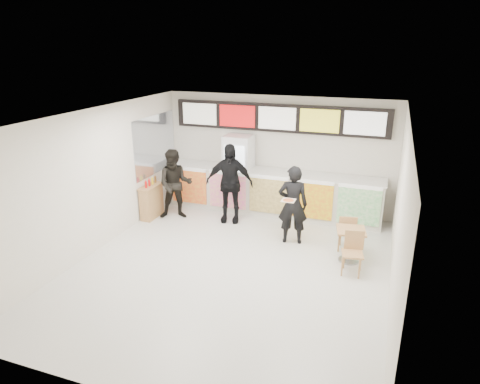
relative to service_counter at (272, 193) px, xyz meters
The scene contains 15 objects.
floor 3.15m from the service_counter, 90.00° to the right, with size 7.00×7.00×0.00m, color beige.
ceiling 3.93m from the service_counter, 90.00° to the right, with size 7.00×7.00×0.00m, color white.
wall_back 1.01m from the service_counter, 90.00° to the left, with size 6.00×6.00×0.00m, color silver.
wall_left 4.41m from the service_counter, 134.13° to the right, with size 7.00×7.00×0.00m, color silver.
wall_right 4.41m from the service_counter, 45.87° to the right, with size 7.00×7.00×0.00m, color silver.
service_counter is the anchor object (origin of this frame).
menu_board 1.90m from the service_counter, 90.00° to the left, with size 5.50×0.14×0.70m.
drinks_fridge 1.03m from the service_counter, behind, with size 0.70×0.67×2.00m.
mirror_panel 3.28m from the service_counter, 167.87° to the right, with size 0.01×2.00×1.50m, color #B2B7BF.
customer_main 1.77m from the service_counter, 59.95° to the right, with size 0.65×0.42×1.77m, color black.
customer_left 2.49m from the service_counter, 153.71° to the right, with size 0.87×0.67×1.78m, color black.
customer_mid 1.27m from the service_counter, 136.36° to the right, with size 1.16×0.48×1.97m, color black.
pizza_slice 2.22m from the service_counter, 65.98° to the right, with size 0.36×0.36×0.02m.
cafe_table 2.95m from the service_counter, 42.33° to the right, with size 0.66×1.47×0.83m.
condiment_ledge 3.10m from the service_counter, 155.59° to the right, with size 0.31×0.76×1.01m.
Camera 1 is at (2.70, -7.01, 4.23)m, focal length 32.00 mm.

